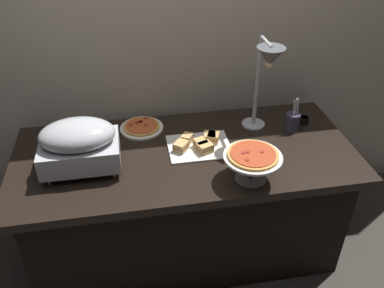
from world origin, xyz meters
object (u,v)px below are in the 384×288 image
Objects in this scene: heat_lamp at (267,66)px; sandwich_platter at (200,144)px; pizza_plate_center at (253,158)px; utensil_holder at (293,121)px; sauce_cup_far at (304,120)px; sauce_cup_near at (272,156)px; pizza_plate_front at (142,127)px; chafing_dish at (79,143)px.

sandwich_platter is at bearing -171.40° from heat_lamp.
sandwich_platter is at bearing 121.86° from pizza_plate_center.
heat_lamp reaches higher than utensil_holder.
heat_lamp is 1.94× the size of pizza_plate_center.
pizza_plate_center is 0.56m from utensil_holder.
pizza_plate_center is 5.06× the size of sauce_cup_far.
heat_lamp is at bearing 8.60° from sandwich_platter.
sauce_cup_far is (0.32, 0.33, 0.00)m from sauce_cup_near.
utensil_holder is at bearing -10.57° from pizza_plate_front.
heat_lamp is 1.61× the size of sandwich_platter.
sauce_cup_near reaches higher than pizza_plate_front.
sauce_cup_near is (0.36, -0.18, -0.00)m from sandwich_platter.
heat_lamp is 0.83m from pizza_plate_front.
sauce_cup_far reaches higher than pizza_plate_front.
pizza_plate_front is 0.78m from pizza_plate_center.
sauce_cup_far is (0.99, -0.11, 0.01)m from pizza_plate_front.
sauce_cup_far is at bearing 30.11° from utensil_holder.
chafing_dish reaches higher than utensil_holder.
utensil_holder is at bearing 7.74° from chafing_dish.
sandwich_platter reaches higher than sauce_cup_far.
sauce_cup_far is (0.48, 0.47, -0.11)m from pizza_plate_center.
sandwich_platter is at bearing 7.22° from chafing_dish.
heat_lamp is 0.52m from pizza_plate_center.
sauce_cup_far is at bearing 9.70° from chafing_dish.
sandwich_platter is at bearing -168.00° from sauce_cup_far.
pizza_plate_center is (0.51, -0.57, 0.12)m from pizza_plate_front.
heat_lamp is at bearing -172.18° from utensil_holder.
sandwich_platter is 5.43× the size of sauce_cup_near.
heat_lamp is 0.56m from sandwich_platter.
sauce_cup_far is (1.33, 0.23, -0.13)m from chafing_dish.
chafing_dish reaches higher than sandwich_platter.
sauce_cup_far is at bearing -6.04° from pizza_plate_front.
pizza_plate_front is at bearing 45.08° from chafing_dish.
chafing_dish is 0.70× the size of heat_lamp.
pizza_plate_front is 4.52× the size of sauce_cup_far.
pizza_plate_center reaches higher than sandwich_platter.
heat_lamp is 0.44m from utensil_holder.
sandwich_platter is at bearing -171.68° from utensil_holder.
utensil_holder is at bearing 8.32° from sandwich_platter.
chafing_dish reaches higher than pizza_plate_front.
utensil_holder is (0.38, 0.41, -0.07)m from pizza_plate_center.
utensil_holder is at bearing 50.95° from sauce_cup_near.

